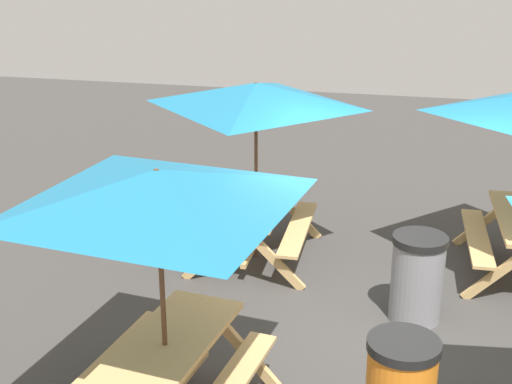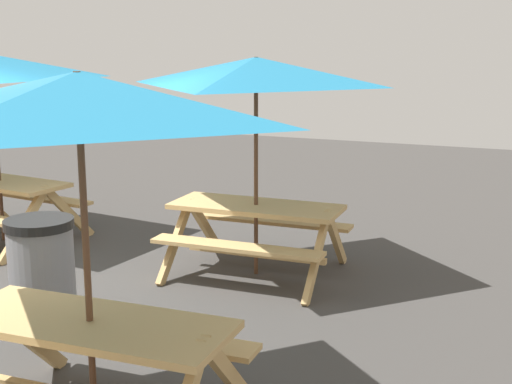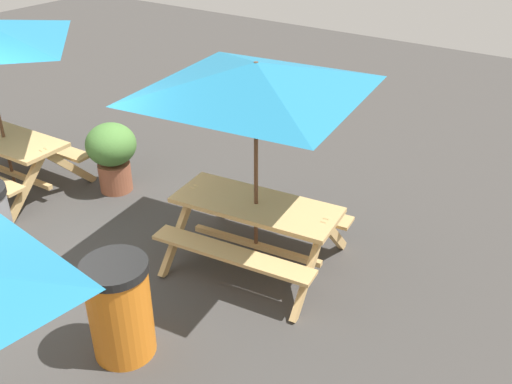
{
  "view_description": "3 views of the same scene",
  "coord_description": "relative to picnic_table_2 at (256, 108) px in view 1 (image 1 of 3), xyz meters",
  "views": [
    {
      "loc": [
        6.68,
        0.19,
        3.99
      ],
      "look_at": [
        -1.58,
        -1.77,
        0.9
      ],
      "focal_mm": 50.0,
      "sensor_mm": 36.0,
      "label": 1
    },
    {
      "loc": [
        -4.43,
        4.98,
        2.49
      ],
      "look_at": [
        -1.58,
        -1.77,
        0.9
      ],
      "focal_mm": 50.0,
      "sensor_mm": 36.0,
      "label": 2
    },
    {
      "loc": [
        4.87,
        -2.31,
        3.87
      ],
      "look_at": [
        1.91,
        2.01,
        0.9
      ],
      "focal_mm": 40.0,
      "sensor_mm": 36.0,
      "label": 3
    }
  ],
  "objects": [
    {
      "name": "ground_plane",
      "position": [
        1.58,
        1.77,
        -1.99
      ],
      "size": [
        24.0,
        24.0,
        0.0
      ],
      "primitive_type": "plane",
      "color": "#3D3A38",
      "rests_on": "ground"
    },
    {
      "name": "picnic_table_2",
      "position": [
        0.0,
        0.0,
        0.0
      ],
      "size": [
        2.05,
        2.05,
        2.34
      ],
      "rotation": [
        0.0,
        0.0,
        0.03
      ],
      "color": "tan",
      "rests_on": "ground"
    },
    {
      "name": "picnic_table_3",
      "position": [
        3.43,
        0.03,
        0.0
      ],
      "size": [
        2.81,
        2.81,
        2.34
      ],
      "rotation": [
        0.0,
        0.0,
        -0.13
      ],
      "color": "tan",
      "rests_on": "ground"
    },
    {
      "name": "trash_bin_gray",
      "position": [
        1.14,
        2.06,
        -1.49
      ],
      "size": [
        0.59,
        0.59,
        0.98
      ],
      "color": "gray",
      "rests_on": "ground"
    }
  ]
}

